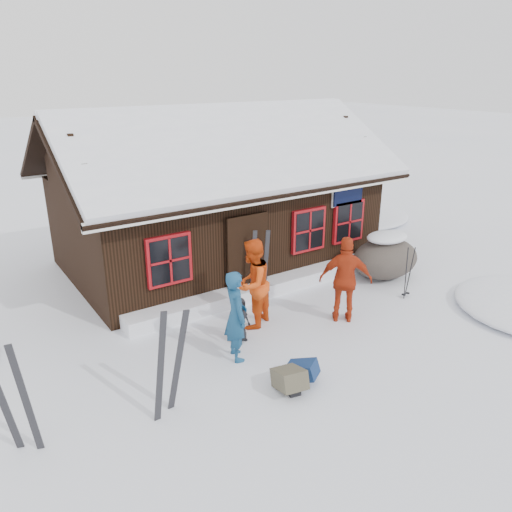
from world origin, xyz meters
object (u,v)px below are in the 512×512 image
object	(u,v)px
skier_orange_right	(346,280)
backpack_olive	(289,383)
ski_pair_left	(169,364)
skier_crouched	(239,320)
boulder	(385,257)
skier_orange_left	(252,284)
backpack_blue	(302,374)
skier_teal	(236,316)
ski_poles	(408,273)

from	to	relation	value
skier_orange_right	backpack_olive	bearing A→B (deg)	68.98
ski_pair_left	backpack_olive	world-z (taller)	ski_pair_left
skier_crouched	backpack_olive	bearing A→B (deg)	-105.74
skier_orange_right	boulder	xyz separation A→B (m)	(2.62, 1.23, -0.40)
skier_orange_left	backpack_blue	distance (m)	2.42
skier_orange_left	backpack_blue	bearing A→B (deg)	50.31
skier_teal	skier_orange_right	size ratio (longest dim) A/B	0.92
skier_crouched	backpack_blue	world-z (taller)	skier_crouched
skier_orange_left	skier_orange_right	size ratio (longest dim) A/B	1.01
skier_teal	backpack_olive	distance (m)	1.62
boulder	skier_teal	bearing A→B (deg)	-167.34
ski_pair_left	skier_crouched	bearing A→B (deg)	31.16
skier_orange_left	skier_crouched	world-z (taller)	skier_orange_left
ski_poles	backpack_blue	distance (m)	4.56
ski_poles	skier_teal	bearing A→B (deg)	-179.65
backpack_olive	boulder	bearing A→B (deg)	37.64
skier_teal	boulder	size ratio (longest dim) A/B	0.94
skier_orange_left	backpack_blue	world-z (taller)	skier_orange_left
ski_poles	boulder	bearing A→B (deg)	66.61
skier_orange_left	backpack_olive	world-z (taller)	skier_orange_left
skier_teal	backpack_olive	world-z (taller)	skier_teal
ski_pair_left	backpack_olive	xyz separation A→B (m)	(1.90, -0.64, -0.71)
skier_crouched	backpack_olive	size ratio (longest dim) A/B	1.61
boulder	skier_orange_left	bearing A→B (deg)	-176.14
boulder	backpack_olive	xyz separation A→B (m)	(-5.21, -2.64, -0.40)
skier_orange_left	ski_pair_left	size ratio (longest dim) A/B	1.07
backpack_olive	skier_crouched	bearing A→B (deg)	95.01
ski_poles	backpack_blue	world-z (taller)	ski_poles
ski_pair_left	ski_poles	xyz separation A→B (m)	(6.61, 0.82, -0.25)
backpack_blue	backpack_olive	bearing A→B (deg)	164.71
skier_orange_right	ski_pair_left	xyz separation A→B (m)	(-4.50, -0.78, -0.10)
skier_orange_left	boulder	world-z (taller)	skier_orange_left
boulder	backpack_blue	size ratio (longest dim) A/B	3.68
ski_pair_left	skier_orange_left	bearing A→B (deg)	31.88
skier_teal	skier_orange_left	xyz separation A→B (m)	(0.97, 0.91, 0.08)
ski_poles	backpack_olive	xyz separation A→B (m)	(-4.70, -1.46, -0.46)
skier_crouched	boulder	bearing A→B (deg)	-1.92
skier_orange_left	boulder	xyz separation A→B (m)	(4.43, 0.30, -0.41)
backpack_blue	ski_pair_left	bearing A→B (deg)	134.83
skier_crouched	ski_poles	xyz separation A→B (m)	(4.51, -0.47, 0.14)
ski_pair_left	backpack_olive	size ratio (longest dim) A/B	3.05
skier_orange_right	ski_poles	xyz separation A→B (m)	(2.11, 0.04, -0.35)
boulder	ski_poles	size ratio (longest dim) A/B	1.45
skier_crouched	backpack_olive	world-z (taller)	skier_crouched
ski_poles	skier_orange_right	bearing A→B (deg)	-178.87
skier_orange_right	ski_poles	bearing A→B (deg)	-138.55
skier_orange_right	backpack_blue	xyz separation A→B (m)	(-2.22, -1.30, -0.83)
skier_crouched	ski_poles	bearing A→B (deg)	-15.97
backpack_blue	boulder	bearing A→B (deg)	-4.61
boulder	ski_pair_left	distance (m)	7.40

